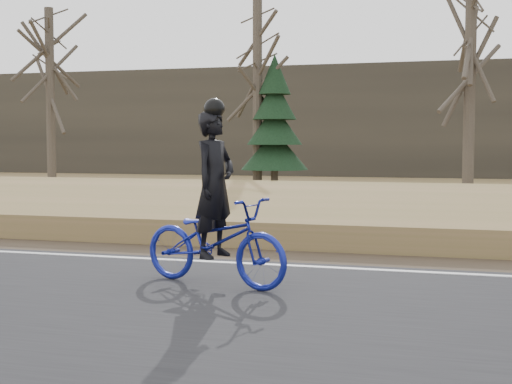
# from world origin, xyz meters

# --- Properties ---
(shoulder) EXTENTS (120.00, 1.60, 0.04)m
(shoulder) POSITION_xyz_m (0.00, 1.20, 0.02)
(shoulder) COLOR #473A2B
(shoulder) RESTS_ON ground
(embankment) EXTENTS (120.00, 5.00, 0.44)m
(embankment) POSITION_xyz_m (0.00, 4.20, 0.22)
(embankment) COLOR olive
(embankment) RESTS_ON ground
(ballast) EXTENTS (120.00, 3.00, 0.45)m
(ballast) POSITION_xyz_m (0.00, 8.00, 0.23)
(ballast) COLOR slate
(ballast) RESTS_ON ground
(railroad) EXTENTS (120.00, 2.40, 0.29)m
(railroad) POSITION_xyz_m (0.00, 8.00, 0.53)
(railroad) COLOR black
(railroad) RESTS_ON ballast
(treeline_backdrop) EXTENTS (120.00, 4.00, 6.00)m
(treeline_backdrop) POSITION_xyz_m (0.00, 30.00, 3.00)
(treeline_backdrop) COLOR #383328
(treeline_backdrop) RESTS_ON ground
(cyclist) EXTENTS (2.22, 1.31, 2.33)m
(cyclist) POSITION_xyz_m (-3.67, -1.38, 0.79)
(cyclist) COLOR navy
(cyclist) RESTS_ON road
(bare_tree_far_left) EXTENTS (0.36, 0.36, 7.16)m
(bare_tree_far_left) POSITION_xyz_m (-16.45, 15.47, 3.58)
(bare_tree_far_left) COLOR #4E4639
(bare_tree_far_left) RESTS_ON ground
(bare_tree_left) EXTENTS (0.36, 0.36, 7.84)m
(bare_tree_left) POSITION_xyz_m (-8.25, 16.80, 3.92)
(bare_tree_left) COLOR #4E4639
(bare_tree_left) RESTS_ON ground
(bare_tree_near_left) EXTENTS (0.36, 0.36, 7.01)m
(bare_tree_near_left) POSITION_xyz_m (-0.47, 12.98, 3.51)
(bare_tree_near_left) COLOR #4E4639
(bare_tree_near_left) RESTS_ON ground
(conifer) EXTENTS (2.60, 2.60, 5.21)m
(conifer) POSITION_xyz_m (-7.60, 16.93, 2.47)
(conifer) COLOR #4E4639
(conifer) RESTS_ON ground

